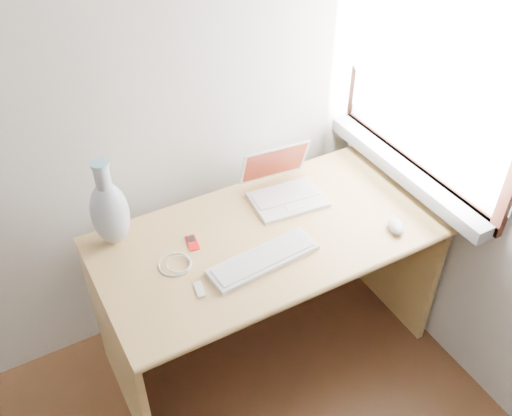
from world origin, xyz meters
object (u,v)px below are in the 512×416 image
vase (109,211)px  laptop (283,187)px  desk (258,257)px  external_keyboard (264,259)px

vase → laptop: bearing=-6.1°
desk → laptop: size_ratio=4.29×
vase → desk: bearing=-17.3°
external_keyboard → laptop: bearing=44.1°
desk → vase: 0.67m
desk → laptop: 0.32m
external_keyboard → vase: 0.60m
laptop → external_keyboard: 0.40m
laptop → external_keyboard: laptop is taller
laptop → vase: bearing=179.5°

